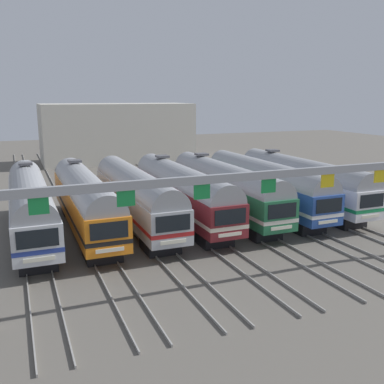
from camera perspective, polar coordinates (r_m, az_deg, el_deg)
The scene contains 11 objects.
ground_plane at distance 37.79m, azimuth -1.33°, elevation -3.78°, with size 160.00×160.00×0.00m, color #5B564F.
track_bed at distance 53.56m, azimuth -7.84°, elevation 1.01°, with size 25.60×70.00×0.15m.
commuter_train_silver at distance 34.82m, azimuth -20.21°, elevation -1.37°, with size 2.88×18.06×5.05m.
commuter_train_orange at distance 35.15m, azimuth -13.68°, elevation -0.83°, with size 2.88×18.06×5.05m.
commuter_train_stainless at distance 35.93m, azimuth -7.34°, elevation -0.30°, with size 2.88×18.06×4.77m.
commuter_train_maroon at distance 37.13m, azimuth -1.35°, elevation 0.21°, with size 2.88×18.06×5.05m.
commuter_train_green at distance 38.71m, azimuth 4.21°, elevation 0.68°, with size 2.88×18.06×5.05m.
commuter_train_blue at distance 40.63m, azimuth 9.30°, elevation 1.10°, with size 2.88×18.06×4.77m.
commuter_train_white at distance 42.84m, azimuth 13.88°, elevation 1.48°, with size 2.88×18.06×5.05m.
catenary_gantry at distance 24.69m, azimuth 9.86°, elevation 0.34°, with size 29.33×0.44×6.97m.
maintenance_building at distance 73.09m, azimuth -9.69°, elevation 7.57°, with size 23.64×10.00×9.30m, color beige.
Camera 1 is at (-12.92, -33.93, 10.47)m, focal length 41.20 mm.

